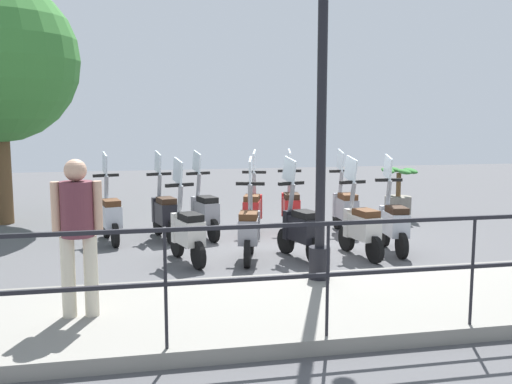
{
  "coord_description": "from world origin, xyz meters",
  "views": [
    {
      "loc": [
        -8.99,
        2.36,
        2.16
      ],
      "look_at": [
        0.2,
        0.5,
        0.9
      ],
      "focal_mm": 40.0,
      "sensor_mm": 36.0,
      "label": 1
    }
  ],
  "objects_px": {
    "scooter_far_0": "(345,208)",
    "scooter_far_1": "(291,207)",
    "scooter_near_0": "(393,223)",
    "scooter_far_3": "(204,211)",
    "potted_palm": "(398,197)",
    "scooter_near_2": "(301,228)",
    "lamp_post_near": "(321,126)",
    "scooter_near_3": "(249,229)",
    "scooter_far_4": "(164,212)",
    "scooter_far_5": "(110,215)",
    "scooter_near_4": "(187,231)",
    "pedestrian_distant": "(78,226)",
    "scooter_far_2": "(253,209)",
    "scooter_near_1": "(361,226)"
  },
  "relations": [
    {
      "from": "scooter_far_0",
      "to": "scooter_far_1",
      "type": "xyz_separation_m",
      "value": [
        0.25,
        0.96,
        0.0
      ]
    },
    {
      "from": "scooter_near_0",
      "to": "scooter_far_3",
      "type": "relative_size",
      "value": 1.0
    },
    {
      "from": "potted_palm",
      "to": "scooter_far_1",
      "type": "xyz_separation_m",
      "value": [
        -1.15,
        2.68,
        0.04
      ]
    },
    {
      "from": "scooter_near_0",
      "to": "scooter_near_2",
      "type": "height_order",
      "value": "same"
    },
    {
      "from": "lamp_post_near",
      "to": "scooter_near_0",
      "type": "xyz_separation_m",
      "value": [
        1.66,
        -1.75,
        -1.55
      ]
    },
    {
      "from": "scooter_far_1",
      "to": "scooter_far_0",
      "type": "bearing_deg",
      "value": -95.32
    },
    {
      "from": "scooter_near_3",
      "to": "scooter_far_0",
      "type": "distance_m",
      "value": 2.63
    },
    {
      "from": "scooter_near_2",
      "to": "scooter_far_4",
      "type": "bearing_deg",
      "value": 30.16
    },
    {
      "from": "scooter_far_3",
      "to": "scooter_far_5",
      "type": "xyz_separation_m",
      "value": [
        -0.05,
        1.62,
        0.0
      ]
    },
    {
      "from": "scooter_far_0",
      "to": "scooter_far_5",
      "type": "height_order",
      "value": "same"
    },
    {
      "from": "scooter_far_4",
      "to": "scooter_far_5",
      "type": "height_order",
      "value": "same"
    },
    {
      "from": "scooter_near_0",
      "to": "scooter_far_4",
      "type": "relative_size",
      "value": 1.0
    },
    {
      "from": "scooter_near_4",
      "to": "scooter_far_0",
      "type": "distance_m",
      "value": 3.39
    },
    {
      "from": "scooter_near_2",
      "to": "lamp_post_near",
      "type": "bearing_deg",
      "value": 155.99
    },
    {
      "from": "pedestrian_distant",
      "to": "scooter_near_3",
      "type": "height_order",
      "value": "pedestrian_distant"
    },
    {
      "from": "scooter_near_2",
      "to": "scooter_far_2",
      "type": "distance_m",
      "value": 1.87
    },
    {
      "from": "pedestrian_distant",
      "to": "scooter_near_0",
      "type": "relative_size",
      "value": 1.03
    },
    {
      "from": "scooter_far_1",
      "to": "scooter_far_4",
      "type": "distance_m",
      "value": 2.32
    },
    {
      "from": "lamp_post_near",
      "to": "scooter_far_4",
      "type": "relative_size",
      "value": 2.76
    },
    {
      "from": "potted_palm",
      "to": "scooter_far_4",
      "type": "relative_size",
      "value": 0.69
    },
    {
      "from": "scooter_far_3",
      "to": "scooter_far_5",
      "type": "relative_size",
      "value": 1.0
    },
    {
      "from": "scooter_near_0",
      "to": "scooter_near_3",
      "type": "relative_size",
      "value": 1.0
    },
    {
      "from": "lamp_post_near",
      "to": "potted_palm",
      "type": "xyz_separation_m",
      "value": [
        4.61,
        -3.23,
        -1.59
      ]
    },
    {
      "from": "scooter_far_2",
      "to": "scooter_far_3",
      "type": "distance_m",
      "value": 0.88
    },
    {
      "from": "scooter_near_3",
      "to": "scooter_near_4",
      "type": "bearing_deg",
      "value": 101.62
    },
    {
      "from": "scooter_near_3",
      "to": "scooter_near_2",
      "type": "bearing_deg",
      "value": -81.43
    },
    {
      "from": "scooter_near_0",
      "to": "scooter_far_1",
      "type": "height_order",
      "value": "same"
    },
    {
      "from": "potted_palm",
      "to": "scooter_far_2",
      "type": "height_order",
      "value": "scooter_far_2"
    },
    {
      "from": "scooter_far_1",
      "to": "scooter_far_4",
      "type": "bearing_deg",
      "value": 101.88
    },
    {
      "from": "scooter_near_3",
      "to": "scooter_far_3",
      "type": "distance_m",
      "value": 1.8
    },
    {
      "from": "scooter_near_1",
      "to": "scooter_far_4",
      "type": "xyz_separation_m",
      "value": [
        1.86,
        2.9,
        0.0
      ]
    },
    {
      "from": "scooter_far_0",
      "to": "scooter_near_1",
      "type": "bearing_deg",
      "value": 169.35
    },
    {
      "from": "scooter_far_3",
      "to": "scooter_far_4",
      "type": "xyz_separation_m",
      "value": [
        0.0,
        0.7,
        0.0
      ]
    },
    {
      "from": "scooter_near_2",
      "to": "scooter_far_0",
      "type": "relative_size",
      "value": 1.0
    },
    {
      "from": "scooter_near_2",
      "to": "scooter_far_4",
      "type": "xyz_separation_m",
      "value": [
        1.82,
        1.95,
        0.0
      ]
    },
    {
      "from": "scooter_near_1",
      "to": "scooter_far_1",
      "type": "height_order",
      "value": "same"
    },
    {
      "from": "scooter_near_1",
      "to": "scooter_far_3",
      "type": "distance_m",
      "value": 2.87
    },
    {
      "from": "scooter_near_0",
      "to": "scooter_near_4",
      "type": "height_order",
      "value": "same"
    },
    {
      "from": "lamp_post_near",
      "to": "pedestrian_distant",
      "type": "bearing_deg",
      "value": 106.3
    },
    {
      "from": "potted_palm",
      "to": "scooter_near_3",
      "type": "relative_size",
      "value": 0.69
    },
    {
      "from": "scooter_far_0",
      "to": "scooter_far_5",
      "type": "distance_m",
      "value": 4.19
    },
    {
      "from": "scooter_near_2",
      "to": "scooter_far_5",
      "type": "relative_size",
      "value": 1.0
    },
    {
      "from": "scooter_far_0",
      "to": "scooter_far_4",
      "type": "height_order",
      "value": "same"
    },
    {
      "from": "pedestrian_distant",
      "to": "scooter_near_0",
      "type": "bearing_deg",
      "value": 120.54
    },
    {
      "from": "scooter_near_2",
      "to": "scooter_far_1",
      "type": "xyz_separation_m",
      "value": [
        1.92,
        -0.36,
        0.0
      ]
    },
    {
      "from": "lamp_post_near",
      "to": "scooter_far_2",
      "type": "xyz_separation_m",
      "value": [
        3.36,
        0.18,
        -1.55
      ]
    },
    {
      "from": "scooter_near_3",
      "to": "scooter_far_2",
      "type": "xyz_separation_m",
      "value": [
        1.75,
        -0.4,
        0.0
      ]
    },
    {
      "from": "scooter_near_0",
      "to": "scooter_far_0",
      "type": "xyz_separation_m",
      "value": [
        1.54,
        0.23,
        0.0
      ]
    },
    {
      "from": "lamp_post_near",
      "to": "scooter_far_3",
      "type": "xyz_separation_m",
      "value": [
        3.34,
        1.06,
        -1.55
      ]
    },
    {
      "from": "pedestrian_distant",
      "to": "scooter_near_1",
      "type": "distance_m",
      "value": 4.57
    }
  ]
}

